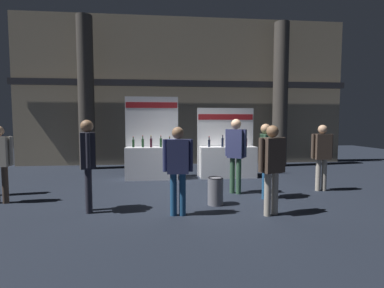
% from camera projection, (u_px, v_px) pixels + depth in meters
% --- Properties ---
extents(ground_plane, '(27.27, 27.27, 0.00)m').
position_uv_depth(ground_plane, '(199.00, 192.00, 7.16)').
color(ground_plane, black).
extents(hall_colonnade, '(13.64, 1.39, 6.05)m').
position_uv_depth(hall_colonnade, '(185.00, 92.00, 11.78)').
color(hall_colonnade, gray).
rests_on(hall_colonnade, ground_plane).
extents(exhibitor_booth_0, '(1.66, 0.66, 2.55)m').
position_uv_depth(exhibitor_booth_0, '(152.00, 159.00, 8.82)').
color(exhibitor_booth_0, white).
rests_on(exhibitor_booth_0, ground_plane).
extents(exhibitor_booth_1, '(1.85, 0.66, 2.21)m').
position_uv_depth(exhibitor_booth_1, '(227.00, 159.00, 9.09)').
color(exhibitor_booth_1, white).
rests_on(exhibitor_booth_1, ground_plane).
extents(trash_bin, '(0.33, 0.33, 0.59)m').
position_uv_depth(trash_bin, '(215.00, 191.00, 6.00)').
color(trash_bin, slate).
rests_on(trash_bin, ground_plane).
extents(visitor_0, '(0.45, 0.40, 1.82)m').
position_uv_depth(visitor_0, '(236.00, 149.00, 6.91)').
color(visitor_0, '#33563D').
rests_on(visitor_0, ground_plane).
extents(visitor_1, '(0.56, 0.27, 1.68)m').
position_uv_depth(visitor_1, '(322.00, 151.00, 7.20)').
color(visitor_1, '#ADA393').
rests_on(visitor_1, ground_plane).
extents(visitor_4, '(0.56, 0.27, 1.65)m').
position_uv_depth(visitor_4, '(178.00, 163.00, 5.25)').
color(visitor_4, navy).
rests_on(visitor_4, ground_plane).
extents(visitor_5, '(0.36, 0.55, 1.78)m').
position_uv_depth(visitor_5, '(88.00, 157.00, 5.47)').
color(visitor_5, '#23232D').
rests_on(visitor_5, ground_plane).
extents(visitor_6, '(0.35, 0.46, 1.70)m').
position_uv_depth(visitor_6, '(265.00, 155.00, 6.47)').
color(visitor_6, navy).
rests_on(visitor_6, ground_plane).
extents(visitor_7, '(0.56, 0.39, 1.68)m').
position_uv_depth(visitor_7, '(272.00, 161.00, 5.27)').
color(visitor_7, '#ADA393').
rests_on(visitor_7, ground_plane).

